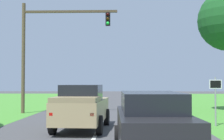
{
  "coord_description": "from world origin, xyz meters",
  "views": [
    {
      "loc": [
        1.09,
        -4.0,
        2.16
      ],
      "look_at": [
        0.49,
        14.94,
        2.84
      ],
      "focal_mm": 52.88,
      "sensor_mm": 36.0,
      "label": 1
    }
  ],
  "objects_px": {
    "red_suv_near": "(152,123)",
    "keep_moving_sign": "(216,95)",
    "pickup_truck_lead": "(82,107)",
    "traffic_light": "(47,41)"
  },
  "relations": [
    {
      "from": "red_suv_near",
      "to": "keep_moving_sign",
      "type": "height_order",
      "value": "keep_moving_sign"
    },
    {
      "from": "traffic_light",
      "to": "pickup_truck_lead",
      "type": "bearing_deg",
      "value": -66.34
    },
    {
      "from": "pickup_truck_lead",
      "to": "keep_moving_sign",
      "type": "bearing_deg",
      "value": 12.04
    },
    {
      "from": "traffic_light",
      "to": "keep_moving_sign",
      "type": "height_order",
      "value": "traffic_light"
    },
    {
      "from": "red_suv_near",
      "to": "keep_moving_sign",
      "type": "xyz_separation_m",
      "value": [
        3.7,
        6.73,
        0.55
      ]
    },
    {
      "from": "red_suv_near",
      "to": "keep_moving_sign",
      "type": "distance_m",
      "value": 7.7
    },
    {
      "from": "pickup_truck_lead",
      "to": "traffic_light",
      "type": "distance_m",
      "value": 9.24
    },
    {
      "from": "red_suv_near",
      "to": "pickup_truck_lead",
      "type": "height_order",
      "value": "pickup_truck_lead"
    },
    {
      "from": "traffic_light",
      "to": "red_suv_near",
      "type": "bearing_deg",
      "value": -65.17
    },
    {
      "from": "pickup_truck_lead",
      "to": "red_suv_near",
      "type": "bearing_deg",
      "value": -63.54
    }
  ]
}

